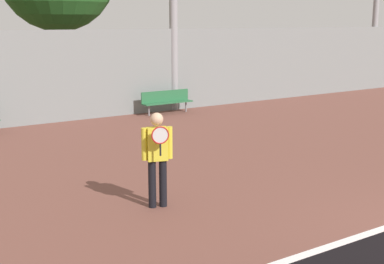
% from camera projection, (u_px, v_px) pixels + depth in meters
% --- Properties ---
extents(tennis_player, '(0.54, 0.48, 1.74)m').
position_uv_depth(tennis_player, '(157.00, 154.00, 9.52)').
color(tennis_player, black).
rests_on(tennis_player, ground_plane).
extents(bench_by_gate, '(1.96, 0.40, 0.83)m').
position_uv_depth(bench_by_gate, '(166.00, 100.00, 19.39)').
color(bench_by_gate, '#28663D').
rests_on(bench_by_gate, ground_plane).
extents(back_fence, '(31.66, 0.06, 3.03)m').
position_uv_depth(back_fence, '(104.00, 74.00, 18.45)').
color(back_fence, gray).
rests_on(back_fence, ground_plane).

